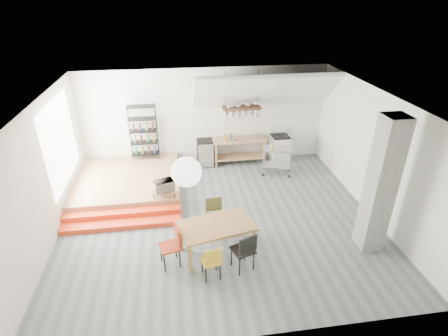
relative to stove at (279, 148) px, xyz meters
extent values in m
plane|color=#546061|center=(-2.50, -3.16, -0.48)|extent=(8.00, 8.00, 0.00)
cube|color=silver|center=(-2.50, 0.34, 1.12)|extent=(8.00, 0.04, 3.20)
cube|color=silver|center=(-6.50, -3.16, 1.12)|extent=(0.04, 7.00, 3.20)
cube|color=silver|center=(1.50, -3.16, 1.12)|extent=(0.04, 7.00, 3.20)
cube|color=white|center=(-2.50, -3.16, 2.72)|extent=(8.00, 7.00, 0.02)
cube|color=white|center=(-0.70, -0.26, 2.07)|extent=(4.40, 1.44, 1.32)
cube|color=white|center=(-6.48, -1.66, 1.32)|extent=(0.02, 2.50, 2.20)
cube|color=#A57952|center=(-5.00, -1.16, -0.28)|extent=(3.00, 3.00, 0.40)
cube|color=red|center=(-5.00, -3.11, -0.41)|extent=(3.00, 0.35, 0.13)
cube|color=red|center=(-5.00, -2.76, -0.35)|extent=(3.00, 0.35, 0.27)
cube|color=slate|center=(0.80, -4.66, 1.12)|extent=(0.50, 0.50, 3.20)
cube|color=#A57952|center=(-1.40, -0.01, 0.40)|extent=(1.80, 0.60, 0.06)
cube|color=#A57952|center=(-1.40, -0.01, -0.23)|extent=(1.70, 0.55, 0.04)
cube|color=#A57952|center=(-0.58, 0.21, -0.05)|extent=(0.06, 0.06, 0.86)
cube|color=#A57952|center=(-2.22, 0.21, -0.05)|extent=(0.06, 0.06, 0.86)
cube|color=#A57952|center=(-0.58, -0.23, -0.05)|extent=(0.06, 0.06, 0.86)
cube|color=#A57952|center=(-2.22, -0.23, -0.05)|extent=(0.06, 0.06, 0.86)
cube|color=white|center=(0.00, -0.01, -0.03)|extent=(0.60, 0.60, 0.90)
cube|color=black|center=(0.00, -0.01, 0.44)|extent=(0.58, 0.58, 0.03)
cube|color=white|center=(0.00, 0.27, 0.57)|extent=(0.60, 0.05, 0.25)
cylinder|color=black|center=(0.14, 0.13, 0.46)|extent=(0.18, 0.18, 0.02)
cylinder|color=black|center=(-0.14, 0.13, 0.46)|extent=(0.18, 0.18, 0.02)
cylinder|color=black|center=(0.14, -0.15, 0.46)|extent=(0.18, 0.18, 0.02)
cylinder|color=black|center=(-0.14, -0.15, 0.46)|extent=(0.18, 0.18, 0.02)
cube|color=#432A1B|center=(-1.40, -0.21, 1.57)|extent=(1.20, 0.50, 0.05)
cylinder|color=black|center=(-1.90, -0.21, 2.14)|extent=(0.02, 0.02, 1.15)
cylinder|color=black|center=(-0.90, -0.21, 2.14)|extent=(0.02, 0.02, 1.15)
cylinder|color=silver|center=(-1.90, -0.26, 1.43)|extent=(0.16, 0.16, 0.12)
cylinder|color=silver|center=(-1.70, -0.26, 1.41)|extent=(0.20, 0.20, 0.16)
cylinder|color=silver|center=(-1.50, -0.26, 1.39)|extent=(0.16, 0.16, 0.20)
cylinder|color=silver|center=(-1.30, -0.26, 1.43)|extent=(0.20, 0.20, 0.12)
cylinder|color=silver|center=(-1.10, -0.26, 1.41)|extent=(0.16, 0.16, 0.16)
cylinder|color=silver|center=(-0.90, -0.26, 1.39)|extent=(0.20, 0.20, 0.20)
cylinder|color=black|center=(-4.08, 0.22, 0.82)|extent=(0.02, 0.02, 1.80)
cylinder|color=black|center=(-4.92, 0.22, 0.82)|extent=(0.02, 0.02, 1.80)
cylinder|color=black|center=(-4.08, -0.14, 0.82)|extent=(0.02, 0.02, 1.80)
cylinder|color=black|center=(-4.92, -0.14, 0.82)|extent=(0.02, 0.02, 1.80)
cube|color=black|center=(-4.50, 0.04, 0.07)|extent=(0.88, 0.38, 0.02)
cube|color=black|center=(-4.50, 0.04, 0.47)|extent=(0.88, 0.38, 0.02)
cube|color=black|center=(-4.50, 0.04, 0.87)|extent=(0.88, 0.38, 0.02)
cube|color=black|center=(-4.50, 0.04, 1.27)|extent=(0.88, 0.38, 0.02)
cube|color=black|center=(-4.50, 0.04, 1.67)|extent=(0.88, 0.38, 0.03)
cylinder|color=#327830|center=(-4.50, 0.04, 0.21)|extent=(0.07, 0.07, 0.24)
cylinder|color=olive|center=(-4.50, 0.04, 0.61)|extent=(0.07, 0.07, 0.24)
cylinder|color=brown|center=(-4.50, 0.04, 1.01)|extent=(0.07, 0.07, 0.24)
cube|color=#A57952|center=(-3.90, -2.41, 0.07)|extent=(0.60, 0.40, 0.03)
cylinder|color=black|center=(-3.63, -2.24, -0.01)|extent=(0.02, 0.02, 0.13)
cylinder|color=black|center=(-4.17, -2.24, -0.01)|extent=(0.02, 0.02, 0.13)
cylinder|color=black|center=(-3.63, -2.58, -0.01)|extent=(0.02, 0.02, 0.13)
cylinder|color=black|center=(-4.17, -2.58, -0.01)|extent=(0.02, 0.02, 0.13)
sphere|color=white|center=(-3.32, -4.53, 1.72)|extent=(0.60, 0.60, 0.60)
cube|color=brown|center=(-2.74, -4.40, 0.26)|extent=(1.78, 1.24, 0.06)
cube|color=brown|center=(-2.11, -3.87, -0.13)|extent=(0.08, 0.08, 0.71)
cube|color=brown|center=(-3.53, -4.18, -0.13)|extent=(0.08, 0.08, 0.71)
cube|color=brown|center=(-1.94, -4.62, -0.13)|extent=(0.08, 0.08, 0.71)
cube|color=brown|center=(-3.37, -4.93, -0.13)|extent=(0.08, 0.08, 0.71)
cube|color=gold|center=(-2.95, -5.12, -0.05)|extent=(0.44, 0.44, 0.04)
cube|color=gold|center=(-2.92, -5.29, 0.19)|extent=(0.36, 0.10, 0.33)
cylinder|color=black|center=(-3.07, -5.29, -0.27)|extent=(0.03, 0.03, 0.42)
cylinder|color=black|center=(-2.77, -5.24, -0.27)|extent=(0.03, 0.03, 0.42)
cylinder|color=black|center=(-3.12, -4.99, -0.27)|extent=(0.03, 0.03, 0.42)
cylinder|color=black|center=(-2.82, -4.94, -0.27)|extent=(0.03, 0.03, 0.42)
cube|color=black|center=(-2.25, -4.97, 0.01)|extent=(0.55, 0.55, 0.04)
cube|color=black|center=(-2.18, -5.15, 0.28)|extent=(0.40, 0.18, 0.38)
cylinder|color=black|center=(-2.35, -5.19, -0.24)|extent=(0.03, 0.03, 0.48)
cylinder|color=black|center=(-2.03, -5.07, -0.24)|extent=(0.03, 0.03, 0.48)
cylinder|color=black|center=(-2.47, -4.86, -0.24)|extent=(0.03, 0.03, 0.48)
cylinder|color=black|center=(-2.15, -4.75, -0.24)|extent=(0.03, 0.03, 0.48)
cube|color=brown|center=(-2.68, -3.71, -0.01)|extent=(0.45, 0.45, 0.04)
cube|color=brown|center=(-2.69, -3.52, 0.26)|extent=(0.40, 0.07, 0.37)
cylinder|color=black|center=(-2.52, -3.53, -0.25)|extent=(0.03, 0.03, 0.46)
cylinder|color=black|center=(-2.86, -3.55, -0.25)|extent=(0.03, 0.03, 0.46)
cylinder|color=black|center=(-2.50, -3.87, -0.25)|extent=(0.03, 0.03, 0.46)
cylinder|color=black|center=(-2.84, -3.89, -0.25)|extent=(0.03, 0.03, 0.46)
cube|color=#9D2D16|center=(-3.78, -4.63, -0.01)|extent=(0.51, 0.51, 0.04)
cube|color=#9D2D16|center=(-3.60, -4.58, 0.25)|extent=(0.13, 0.40, 0.37)
cylinder|color=black|center=(-3.58, -4.75, -0.25)|extent=(0.03, 0.03, 0.46)
cylinder|color=black|center=(-3.66, -4.42, -0.25)|extent=(0.03, 0.03, 0.46)
cylinder|color=black|center=(-3.90, -4.83, -0.25)|extent=(0.03, 0.03, 0.46)
cylinder|color=black|center=(-3.98, -4.50, -0.25)|extent=(0.03, 0.03, 0.46)
cube|color=silver|center=(-0.34, -0.91, 0.39)|extent=(0.99, 0.72, 0.04)
cube|color=silver|center=(-0.34, -0.91, -0.18)|extent=(0.99, 0.72, 0.03)
cylinder|color=silver|center=(0.12, -0.82, -0.03)|extent=(0.03, 0.03, 0.85)
sphere|color=black|center=(0.12, -0.82, -0.44)|extent=(0.08, 0.08, 0.08)
cylinder|color=silver|center=(-0.68, -0.59, -0.03)|extent=(0.03, 0.03, 0.85)
sphere|color=black|center=(-0.68, -0.59, -0.44)|extent=(0.08, 0.08, 0.08)
cylinder|color=silver|center=(0.00, -1.24, -0.03)|extent=(0.03, 0.03, 0.85)
sphere|color=black|center=(0.00, -1.24, -0.44)|extent=(0.08, 0.08, 0.08)
cylinder|color=silver|center=(-0.80, -1.01, -0.03)|extent=(0.03, 0.03, 0.85)
sphere|color=black|center=(-0.80, -1.01, -0.44)|extent=(0.08, 0.08, 0.08)
cube|color=black|center=(-2.56, 0.04, -0.03)|extent=(0.53, 0.53, 0.90)
imported|color=beige|center=(-3.90, -2.41, 0.23)|extent=(0.60, 0.51, 0.28)
imported|color=silver|center=(-1.63, -0.06, 0.46)|extent=(0.24, 0.24, 0.06)
camera|label=1|loc=(-3.47, -10.57, 4.94)|focal=28.00mm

